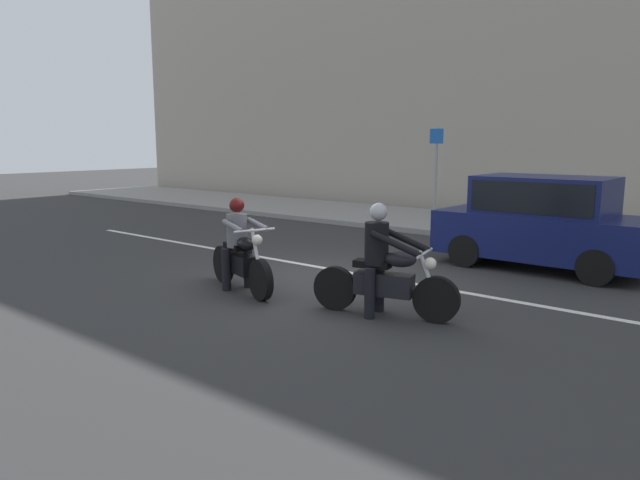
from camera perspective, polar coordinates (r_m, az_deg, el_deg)
ground_plane at (r=10.60m, az=-0.08°, el=-3.96°), size 80.00×80.00×0.00m
sidewalk_slab at (r=17.40m, az=17.05°, el=1.17°), size 40.00×4.40×0.14m
building_facade at (r=20.70m, az=21.74°, el=18.48°), size 40.00×1.40×11.85m
lane_marking_stripe at (r=10.97m, az=5.18°, el=-3.52°), size 18.00×0.14×0.01m
motorcycle_with_rider_gray at (r=9.91m, az=-7.67°, el=-1.22°), size 2.03×0.89×1.55m
motorcycle_with_rider_black_leather at (r=8.45m, az=6.10°, el=-2.96°), size 2.12×0.82×1.62m
parked_hatchback_navy at (r=12.24m, az=20.60°, el=1.69°), size 3.93×1.76×1.80m
street_sign_post at (r=18.35m, az=11.08°, el=7.17°), size 0.44×0.08×2.71m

